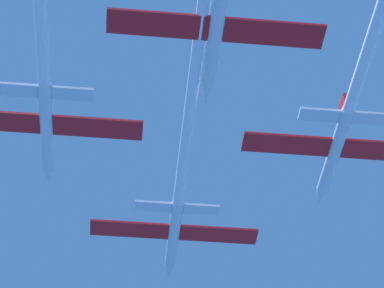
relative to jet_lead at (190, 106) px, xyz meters
The scene contains 1 object.
jet_lead is the anchor object (origin of this frame).
Camera 1 is at (-4.25, -57.52, -44.62)m, focal length 73.90 mm.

